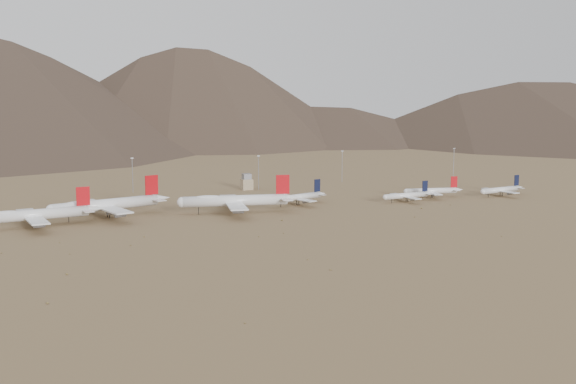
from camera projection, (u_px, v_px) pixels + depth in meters
name	position (u px, v px, depth m)	size (l,w,h in m)	color
ground	(262.00, 219.00, 421.16)	(3000.00, 3000.00, 0.00)	#9A7B4F
mountain_ridge	(86.00, 44.00, 1228.64)	(4400.00, 1000.00, 300.00)	#46362A
widebody_west	(35.00, 215.00, 395.14)	(69.59, 54.06, 20.74)	white
widebody_centre	(107.00, 204.00, 424.19)	(75.73, 59.89, 23.07)	white
widebody_east	(236.00, 200.00, 439.66)	(76.45, 59.69, 22.88)	white
narrowbody_a	(298.00, 197.00, 471.58)	(45.19, 33.68, 15.49)	white
narrowbody_b	(407.00, 195.00, 484.25)	(40.51, 29.28, 13.38)	white
narrowbody_c	(433.00, 191.00, 503.22)	(43.37, 31.74, 14.46)	white
narrowbody_d	(502.00, 190.00, 509.68)	(42.06, 30.77, 14.01)	white
control_tower	(247.00, 183.00, 541.78)	(8.00, 8.00, 12.00)	tan
mast_west	(132.00, 173.00, 524.61)	(2.00, 0.60, 25.70)	gray
mast_centre	(259.00, 171.00, 541.61)	(2.00, 0.60, 25.70)	gray
mast_east	(342.00, 165.00, 583.64)	(2.00, 0.60, 25.70)	gray
mast_far_east	(454.00, 162.00, 607.82)	(2.00, 0.60, 25.70)	gray
desert_scrub	(263.00, 245.00, 351.09)	(424.20, 182.24, 0.87)	olive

